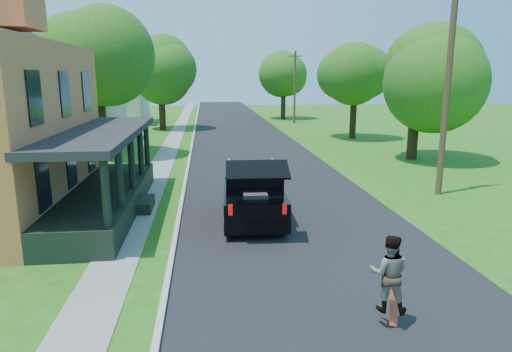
{
  "coord_description": "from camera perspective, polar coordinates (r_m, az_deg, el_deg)",
  "views": [
    {
      "loc": [
        -3.02,
        -11.16,
        5.03
      ],
      "look_at": [
        -1.45,
        3.0,
        1.9
      ],
      "focal_mm": 32.0,
      "sensor_mm": 36.0,
      "label": 1
    }
  ],
  "objects": [
    {
      "name": "tree_left_far",
      "position": [
        44.41,
        -11.95,
        13.46
      ],
      "size": [
        7.63,
        7.39,
        9.49
      ],
      "rotation": [
        0.0,
        0.0,
        0.24
      ],
      "color": "black",
      "rests_on": "ground"
    },
    {
      "name": "street",
      "position": [
        31.7,
        -0.79,
        3.27
      ],
      "size": [
        8.0,
        120.0,
        0.02
      ],
      "primitive_type": "cube",
      "color": "black",
      "rests_on": "ground"
    },
    {
      "name": "utility_pole_far",
      "position": [
        50.02,
        4.87,
        11.11
      ],
      "size": [
        1.45,
        0.45,
        7.64
      ],
      "rotation": [
        0.0,
        0.0,
        -0.24
      ],
      "color": "#44351F",
      "rests_on": "ground"
    },
    {
      "name": "skateboard",
      "position": [
        10.18,
        16.83,
        -15.64
      ],
      "size": [
        0.31,
        0.43,
        0.66
      ],
      "rotation": [
        0.0,
        0.0,
        0.21
      ],
      "color": "red",
      "rests_on": "ground"
    },
    {
      "name": "tree_right_far",
      "position": [
        54.72,
        3.44,
        12.7
      ],
      "size": [
        6.93,
        7.09,
        8.33
      ],
      "rotation": [
        0.0,
        0.0,
        -0.39
      ],
      "color": "black",
      "rests_on": "ground"
    },
    {
      "name": "front_walk",
      "position": [
        19.02,
        -26.07,
        -4.24
      ],
      "size": [
        6.5,
        1.2,
        0.03
      ],
      "primitive_type": "cube",
      "color": "gray",
      "rests_on": "ground"
    },
    {
      "name": "utility_pole_near",
      "position": [
        20.81,
        22.99,
        12.21
      ],
      "size": [
        1.63,
        0.37,
        10.32
      ],
      "rotation": [
        0.0,
        0.0,
        0.15
      ],
      "color": "#44351F",
      "rests_on": "ground"
    },
    {
      "name": "tree_right_near",
      "position": [
        29.4,
        19.47,
        12.67
      ],
      "size": [
        7.4,
        7.08,
        8.74
      ],
      "rotation": [
        0.0,
        0.0,
        0.28
      ],
      "color": "black",
      "rests_on": "ground"
    },
    {
      "name": "sidewalk",
      "position": [
        31.67,
        -10.94,
        3.03
      ],
      "size": [
        1.3,
        120.0,
        0.03
      ],
      "primitive_type": "cube",
      "color": "gray",
      "rests_on": "ground"
    },
    {
      "name": "tree_right_mid",
      "position": [
        38.39,
        12.23,
        12.86
      ],
      "size": [
        5.53,
        5.24,
        8.1
      ],
      "rotation": [
        0.0,
        0.0,
        0.16
      ],
      "color": "black",
      "rests_on": "ground"
    },
    {
      "name": "curb",
      "position": [
        31.58,
        -8.14,
        3.1
      ],
      "size": [
        0.15,
        120.0,
        0.12
      ],
      "primitive_type": "cube",
      "color": "#B0AFAA",
      "rests_on": "ground"
    },
    {
      "name": "neighbor_house_far",
      "position": [
        52.23,
        -18.25,
        10.87
      ],
      "size": [
        12.78,
        12.78,
        8.3
      ],
      "color": "beige",
      "rests_on": "ground"
    },
    {
      "name": "neighbor_house_mid",
      "position": [
        36.7,
        -23.31,
        10.1
      ],
      "size": [
        12.78,
        12.78,
        8.3
      ],
      "color": "beige",
      "rests_on": "ground"
    },
    {
      "name": "black_suv",
      "position": [
        16.26,
        -0.42,
        -2.11
      ],
      "size": [
        2.27,
        5.44,
        2.5
      ],
      "rotation": [
        0.0,
        0.0,
        -0.04
      ],
      "color": "black",
      "rests_on": "ground"
    },
    {
      "name": "tree_left_mid",
      "position": [
        30.82,
        -19.36,
        13.55
      ],
      "size": [
        6.52,
        6.36,
        9.48
      ],
      "rotation": [
        0.0,
        0.0,
        0.02
      ],
      "color": "black",
      "rests_on": "ground"
    },
    {
      "name": "ground",
      "position": [
        12.6,
        8.23,
        -11.25
      ],
      "size": [
        140.0,
        140.0,
        0.0
      ],
      "primitive_type": "plane",
      "color": "#285711",
      "rests_on": "ground"
    },
    {
      "name": "skateboarder",
      "position": [
        9.72,
        16.31,
        -11.59
      ],
      "size": [
        0.95,
        0.85,
        1.61
      ],
      "rotation": [
        0.0,
        0.0,
        2.78
      ],
      "color": "black",
      "rests_on": "ground"
    }
  ]
}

